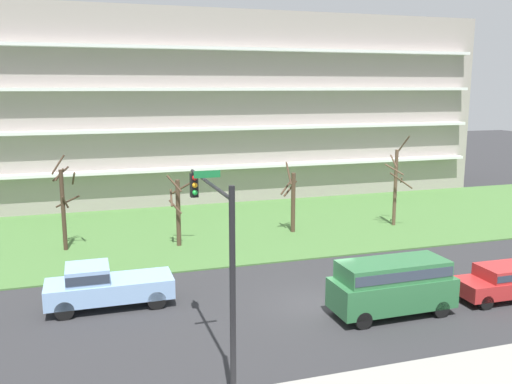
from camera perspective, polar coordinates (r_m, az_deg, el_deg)
The scene contains 11 objects.
ground at distance 25.12m, azimuth 6.12°, elevation -11.42°, with size 160.00×160.00×0.00m, color #2D2D30.
grass_lawn_strip at distance 37.69m, azimuth -2.47°, elevation -3.71°, with size 80.00×16.00×0.08m, color #477238.
apartment_building at distance 50.31m, azimuth -6.82°, elevation 8.74°, with size 49.88×13.24×15.47m.
tree_far_left at distance 33.86m, azimuth -19.20°, elevation -1.20°, with size 1.51×1.61×5.63m.
tree_left at distance 33.22m, azimuth -8.04°, elevation -1.79°, with size 1.75×1.76×4.42m.
tree_center at distance 36.16m, azimuth 3.77°, elevation -0.76°, with size 1.23×1.23×4.69m.
tree_right at distance 38.80m, azimuth 14.23°, elevation 0.81°, with size 1.72×1.67×6.26m.
pickup_blue_near_left at distance 25.20m, azimuth -15.39°, elevation -9.21°, with size 5.41×2.03×1.95m.
van_green_center_left at distance 24.12m, azimuth 13.88°, elevation -9.09°, with size 5.22×2.04×2.36m.
sedan_red_center_right at distance 27.61m, azimuth 24.15°, elevation -8.33°, with size 4.43×1.87×1.57m.
traffic_signal_mast at distance 17.66m, azimuth -4.07°, elevation -5.11°, with size 0.90×5.78×6.77m.
Camera 1 is at (-9.51, -21.23, 9.47)m, focal length 38.83 mm.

